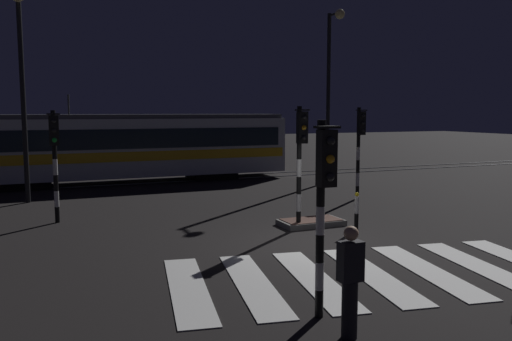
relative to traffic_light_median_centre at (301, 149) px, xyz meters
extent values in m
plane|color=black|center=(-0.63, -1.58, -2.33)|extent=(120.00, 120.00, 0.00)
cube|color=#59595E|center=(-0.63, 11.32, -2.32)|extent=(80.00, 0.12, 0.03)
cube|color=#59595E|center=(-0.63, 12.75, -2.32)|extent=(80.00, 0.12, 0.03)
cube|color=silver|center=(-4.37, -3.70, -2.32)|extent=(1.38, 3.99, 0.02)
cube|color=silver|center=(-3.12, -3.92, -2.32)|extent=(1.38, 3.99, 0.02)
cube|color=silver|center=(-1.88, -4.15, -2.32)|extent=(1.38, 3.99, 0.02)
cube|color=silver|center=(-0.63, -4.37, -2.32)|extent=(1.38, 3.99, 0.02)
cube|color=silver|center=(0.62, -4.59, -2.32)|extent=(1.38, 3.99, 0.02)
cube|color=silver|center=(1.87, -4.82, -2.32)|extent=(1.38, 3.99, 0.02)
cube|color=slate|center=(0.54, 0.31, -2.25)|extent=(1.89, 1.00, 0.16)
cube|color=brown|center=(0.54, 0.31, -2.16)|extent=(1.70, 0.90, 0.02)
cylinder|color=black|center=(0.00, 0.09, -2.08)|extent=(0.14, 0.14, 0.50)
cylinder|color=white|center=(0.00, 0.09, -1.57)|extent=(0.14, 0.14, 0.50)
cylinder|color=black|center=(0.00, 0.09, -1.07)|extent=(0.14, 0.14, 0.50)
cylinder|color=white|center=(0.00, 0.09, -0.56)|extent=(0.14, 0.14, 0.50)
cylinder|color=black|center=(0.00, 0.09, -0.06)|extent=(0.14, 0.14, 0.50)
cylinder|color=white|center=(0.00, 0.09, 0.44)|extent=(0.14, 0.14, 0.50)
cylinder|color=black|center=(0.00, 0.09, 0.95)|extent=(0.14, 0.14, 0.50)
cube|color=black|center=(0.00, -0.08, 0.60)|extent=(0.28, 0.20, 0.90)
sphere|color=black|center=(0.00, -0.19, 0.88)|extent=(0.14, 0.14, 0.14)
sphere|color=orange|center=(0.00, -0.19, 0.60)|extent=(0.14, 0.14, 0.14)
sphere|color=black|center=(0.00, -0.19, 0.32)|extent=(0.14, 0.14, 0.14)
cube|color=black|center=(0.00, -0.08, 1.09)|extent=(0.36, 0.24, 0.04)
cylinder|color=black|center=(4.51, 3.77, -2.08)|extent=(0.14, 0.14, 0.51)
cylinder|color=white|center=(4.51, 3.77, -1.57)|extent=(0.14, 0.14, 0.51)
cylinder|color=black|center=(4.51, 3.77, -1.07)|extent=(0.14, 0.14, 0.51)
cylinder|color=white|center=(4.51, 3.77, -0.56)|extent=(0.14, 0.14, 0.51)
cylinder|color=black|center=(4.51, 3.77, -0.05)|extent=(0.14, 0.14, 0.51)
cylinder|color=white|center=(4.51, 3.77, 0.45)|extent=(0.14, 0.14, 0.51)
cylinder|color=black|center=(4.51, 3.77, 0.96)|extent=(0.14, 0.14, 0.51)
cube|color=black|center=(4.51, 3.60, 0.61)|extent=(0.28, 0.20, 0.90)
sphere|color=black|center=(4.51, 3.49, 0.89)|extent=(0.14, 0.14, 0.14)
sphere|color=black|center=(4.51, 3.49, 0.61)|extent=(0.14, 0.14, 0.14)
sphere|color=black|center=(4.51, 3.49, 0.33)|extent=(0.14, 0.14, 0.14)
cube|color=black|center=(4.51, 3.60, 1.10)|extent=(0.36, 0.24, 0.04)
cylinder|color=black|center=(-6.42, 3.68, -2.09)|extent=(0.14, 0.14, 0.49)
cylinder|color=white|center=(-6.42, 3.68, -1.60)|extent=(0.14, 0.14, 0.49)
cylinder|color=black|center=(-6.42, 3.68, -1.11)|extent=(0.14, 0.14, 0.49)
cylinder|color=white|center=(-6.42, 3.68, -0.62)|extent=(0.14, 0.14, 0.49)
cylinder|color=black|center=(-6.42, 3.68, -0.13)|extent=(0.14, 0.14, 0.49)
cylinder|color=white|center=(-6.42, 3.68, 0.36)|extent=(0.14, 0.14, 0.49)
cylinder|color=black|center=(-6.42, 3.68, 0.84)|extent=(0.14, 0.14, 0.49)
cube|color=black|center=(-6.42, 3.51, 0.49)|extent=(0.28, 0.20, 0.90)
sphere|color=black|center=(-6.42, 3.40, 0.77)|extent=(0.14, 0.14, 0.14)
sphere|color=black|center=(-6.42, 3.40, 0.49)|extent=(0.14, 0.14, 0.14)
sphere|color=green|center=(-6.42, 3.40, 0.21)|extent=(0.14, 0.14, 0.14)
cube|color=black|center=(-6.42, 3.51, 0.98)|extent=(0.36, 0.24, 0.04)
cylinder|color=black|center=(-2.76, -5.89, -2.10)|extent=(0.14, 0.14, 0.46)
cylinder|color=white|center=(-2.76, -5.89, -1.63)|extent=(0.14, 0.14, 0.46)
cylinder|color=black|center=(-2.76, -5.89, -1.17)|extent=(0.14, 0.14, 0.46)
cylinder|color=white|center=(-2.76, -5.89, -0.71)|extent=(0.14, 0.14, 0.46)
cylinder|color=black|center=(-2.76, -5.89, -0.24)|extent=(0.14, 0.14, 0.46)
cylinder|color=white|center=(-2.76, -5.89, 0.22)|extent=(0.14, 0.14, 0.46)
cylinder|color=black|center=(-2.76, -5.89, 0.68)|extent=(0.14, 0.14, 0.46)
cube|color=black|center=(-2.76, -6.06, 0.31)|extent=(0.28, 0.20, 0.90)
sphere|color=black|center=(-2.76, -6.17, 0.59)|extent=(0.14, 0.14, 0.14)
sphere|color=orange|center=(-2.76, -6.17, 0.31)|extent=(0.14, 0.14, 0.14)
sphere|color=black|center=(-2.76, -6.17, 0.03)|extent=(0.14, 0.14, 0.14)
cube|color=black|center=(-2.76, -6.06, 0.80)|extent=(0.36, 0.24, 0.04)
cylinder|color=black|center=(5.86, 8.32, 1.62)|extent=(0.18, 0.18, 7.90)
cylinder|color=black|center=(5.86, 7.87, 5.47)|extent=(0.10, 0.90, 0.10)
sphere|color=#F9E08C|center=(5.86, 7.42, 5.39)|extent=(0.44, 0.44, 0.44)
cylinder|color=black|center=(-7.28, 7.91, 1.43)|extent=(0.18, 0.18, 7.51)
cube|color=silver|center=(-3.10, 12.03, -0.63)|extent=(15.85, 2.50, 2.70)
cube|color=yellow|center=(-3.10, 10.76, -0.98)|extent=(15.53, 0.04, 0.44)
cube|color=yellow|center=(-3.10, 13.30, -0.98)|extent=(15.53, 0.04, 0.44)
cube|color=black|center=(-3.10, 10.77, -0.18)|extent=(15.06, 0.03, 0.90)
cube|color=#4C4C51|center=(-3.10, 12.03, 0.82)|extent=(15.53, 2.30, 0.20)
cylinder|color=#262628|center=(-5.48, 12.03, 1.32)|extent=(0.08, 0.08, 1.00)
cube|color=black|center=(1.26, 12.03, -2.16)|extent=(2.20, 2.00, 0.35)
cube|color=black|center=(-7.46, 12.03, -2.16)|extent=(2.20, 2.00, 0.35)
sphere|color=#F9F2CC|center=(4.88, 12.03, -1.03)|extent=(0.24, 0.24, 0.24)
cylinder|color=black|center=(-2.75, -6.78, -1.89)|extent=(0.24, 0.24, 0.88)
cube|color=black|center=(-2.75, -6.78, -1.15)|extent=(0.36, 0.22, 0.60)
sphere|color=tan|center=(-2.75, -6.78, -0.73)|extent=(0.22, 0.22, 0.22)
cylinder|color=black|center=(1.37, -0.84, -2.08)|extent=(0.12, 0.12, 0.50)
cylinder|color=white|center=(1.37, -0.84, -1.58)|extent=(0.12, 0.12, 0.50)
sphere|color=yellow|center=(1.37, -0.84, -1.28)|extent=(0.12, 0.12, 0.12)
camera|label=1|loc=(-6.96, -13.11, 1.04)|focal=36.56mm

